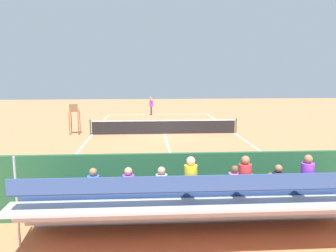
% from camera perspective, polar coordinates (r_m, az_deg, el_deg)
% --- Properties ---
extents(ground_plane, '(60.00, 60.00, 0.00)m').
position_cam_1_polar(ground_plane, '(24.31, -0.63, -1.31)').
color(ground_plane, '#CC7047').
extents(court_line_markings, '(10.10, 22.20, 0.01)m').
position_cam_1_polar(court_line_markings, '(24.35, -0.63, -1.28)').
color(court_line_markings, white).
rests_on(court_line_markings, ground).
extents(tennis_net, '(10.30, 0.10, 1.07)m').
position_cam_1_polar(tennis_net, '(24.23, -0.63, -0.14)').
color(tennis_net, black).
rests_on(tennis_net, ground).
extents(backdrop_wall, '(18.00, 0.16, 2.00)m').
position_cam_1_polar(backdrop_wall, '(10.52, 3.67, -9.71)').
color(backdrop_wall, '#235633').
rests_on(backdrop_wall, ground).
extents(bleacher_stand, '(9.06, 2.40, 2.48)m').
position_cam_1_polar(bleacher_stand, '(9.26, 5.26, -12.55)').
color(bleacher_stand, '#B2B2B7').
rests_on(bleacher_stand, ground).
extents(umpire_chair, '(0.67, 0.67, 2.14)m').
position_cam_1_polar(umpire_chair, '(24.76, -15.14, 1.65)').
color(umpire_chair, brown).
rests_on(umpire_chair, ground).
extents(courtside_bench, '(1.80, 0.40, 0.93)m').
position_cam_1_polar(courtside_bench, '(11.79, 13.70, -10.13)').
color(courtside_bench, '#33383D').
rests_on(courtside_bench, ground).
extents(equipment_bag, '(0.90, 0.36, 0.36)m').
position_cam_1_polar(equipment_bag, '(11.43, 5.52, -12.56)').
color(equipment_bag, black).
rests_on(equipment_bag, ground).
extents(tennis_player, '(0.40, 0.55, 1.93)m').
position_cam_1_polar(tennis_player, '(34.57, -2.77, 3.49)').
color(tennis_player, navy).
rests_on(tennis_player, ground).
extents(tennis_racket, '(0.45, 0.56, 0.03)m').
position_cam_1_polar(tennis_racket, '(34.86, -3.93, 1.87)').
color(tennis_racket, black).
rests_on(tennis_racket, ground).
extents(tennis_ball_near, '(0.07, 0.07, 0.07)m').
position_cam_1_polar(tennis_ball_near, '(31.69, -2.51, 1.19)').
color(tennis_ball_near, '#CCDB33').
rests_on(tennis_ball_near, ground).
extents(tennis_ball_far, '(0.07, 0.07, 0.07)m').
position_cam_1_polar(tennis_ball_far, '(32.08, -5.07, 1.26)').
color(tennis_ball_far, '#CCDB33').
rests_on(tennis_ball_far, ground).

